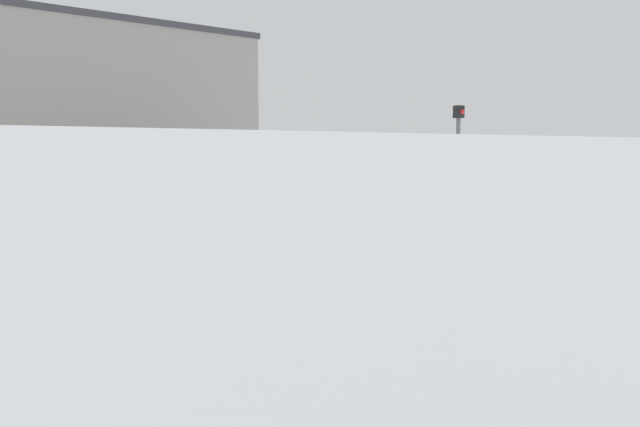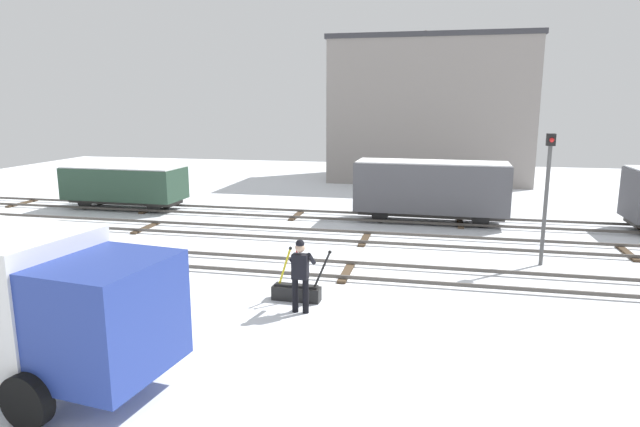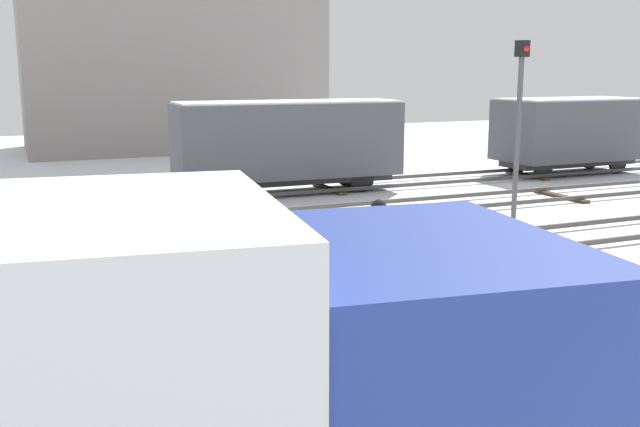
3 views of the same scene
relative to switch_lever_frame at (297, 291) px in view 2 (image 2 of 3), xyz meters
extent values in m
plane|color=silver|center=(0.88, 2.44, -0.25)|extent=(60.00, 60.00, 0.00)
cube|color=#4C4742|center=(0.88, 1.72, -0.12)|extent=(44.00, 0.07, 0.10)
cube|color=#4C4742|center=(0.88, 3.16, -0.12)|extent=(44.00, 0.07, 0.10)
cube|color=#423323|center=(-7.92, 2.44, -0.21)|extent=(0.24, 1.94, 0.08)
cube|color=#423323|center=(0.88, 2.44, -0.21)|extent=(0.24, 1.94, 0.08)
cube|color=#4C4742|center=(0.88, 5.75, -0.12)|extent=(44.00, 0.07, 0.10)
cube|color=#4C4742|center=(0.88, 7.19, -0.12)|extent=(44.00, 0.07, 0.10)
cube|color=#423323|center=(-7.92, 6.47, -0.21)|extent=(0.24, 1.94, 0.08)
cube|color=#423323|center=(0.88, 6.47, -0.21)|extent=(0.24, 1.94, 0.08)
cube|color=#423323|center=(9.68, 6.47, -0.21)|extent=(0.24, 1.94, 0.08)
cube|color=#4C4742|center=(0.88, 9.35, -0.12)|extent=(44.00, 0.07, 0.10)
cube|color=#4C4742|center=(0.88, 10.79, -0.12)|extent=(44.00, 0.07, 0.10)
cube|color=#423323|center=(-16.72, 10.07, -0.21)|extent=(0.24, 1.94, 0.08)
cube|color=#423323|center=(-9.68, 10.07, -0.21)|extent=(0.24, 1.94, 0.08)
cube|color=#423323|center=(-2.64, 10.07, -0.21)|extent=(0.24, 1.94, 0.08)
cube|color=#423323|center=(4.40, 10.07, -0.21)|extent=(0.24, 1.94, 0.08)
cube|color=black|center=(-0.01, 0.00, -0.07)|extent=(1.25, 0.40, 0.36)
cube|color=black|center=(-0.01, 0.00, 0.14)|extent=(1.12, 0.24, 0.06)
cylinder|color=yellow|center=(-0.32, 0.01, 0.62)|extent=(0.37, 0.07, 1.02)
sphere|color=black|center=(-0.16, 0.01, 1.12)|extent=(0.09, 0.09, 0.09)
cylinder|color=red|center=(0.00, 0.00, 0.64)|extent=(0.08, 0.06, 1.05)
sphere|color=black|center=(0.01, 0.00, 1.16)|extent=(0.09, 0.09, 0.09)
cylinder|color=black|center=(0.66, -0.02, 0.60)|extent=(0.46, 0.07, 0.99)
sphere|color=black|center=(0.86, -0.03, 1.08)|extent=(0.09, 0.09, 0.09)
cylinder|color=black|center=(0.16, -0.77, 0.18)|extent=(0.15, 0.15, 0.85)
cylinder|color=black|center=(0.42, -0.78, 0.18)|extent=(0.15, 0.15, 0.85)
cube|color=black|center=(0.29, -0.78, 0.90)|extent=(0.39, 0.25, 0.60)
sphere|color=tan|center=(0.29, -0.78, 1.36)|extent=(0.23, 0.23, 0.23)
sphere|color=black|center=(0.29, -0.78, 1.46)|extent=(0.21, 0.21, 0.21)
cylinder|color=black|center=(0.09, -0.50, 0.97)|extent=(0.13, 0.58, 0.27)
cylinder|color=black|center=(0.51, -0.55, 1.04)|extent=(0.13, 0.53, 0.41)
cube|color=navy|center=(-1.89, -5.22, 1.25)|extent=(2.16, 2.33, 1.90)
cube|color=black|center=(-1.00, -5.34, 1.59)|extent=(0.28, 1.77, 0.76)
cylinder|color=black|center=(-2.66, -6.25, 0.20)|extent=(0.93, 0.37, 0.90)
cylinder|color=black|center=(-2.36, -4.03, 0.20)|extent=(0.93, 0.37, 0.90)
cylinder|color=black|center=(-5.45, -3.62, 0.20)|extent=(0.93, 0.37, 0.90)
cylinder|color=#4C4C4C|center=(6.63, 4.57, 1.60)|extent=(0.12, 0.12, 3.69)
cube|color=black|center=(6.63, 4.57, 3.62)|extent=(0.24, 0.24, 0.36)
sphere|color=red|center=(6.63, 4.44, 3.62)|extent=(0.14, 0.14, 0.14)
cube|color=gray|center=(2.76, 23.53, 4.08)|extent=(12.27, 6.56, 8.66)
cube|color=#38383D|center=(2.76, 23.53, 8.57)|extent=(12.51, 6.70, 0.30)
cube|color=#2D2B28|center=(3.15, 10.07, 0.15)|extent=(5.96, 1.33, 0.20)
cube|color=#4C4C51|center=(3.15, 10.07, 1.26)|extent=(6.29, 2.10, 2.01)
cube|color=white|center=(3.15, 10.07, 2.30)|extent=(6.17, 2.02, 0.06)
cylinder|color=black|center=(1.11, 9.61, 0.10)|extent=(0.70, 0.12, 0.70)
cylinder|color=black|center=(1.14, 10.65, 0.10)|extent=(0.70, 0.12, 0.70)
cylinder|color=black|center=(5.16, 9.48, 0.10)|extent=(0.70, 0.12, 0.70)
cylinder|color=black|center=(5.19, 10.53, 0.10)|extent=(0.70, 0.12, 0.70)
cube|color=#2D2B28|center=(-10.99, 10.07, 0.15)|extent=(5.32, 1.38, 0.20)
cube|color=#284233|center=(-10.99, 10.07, 0.99)|extent=(5.62, 2.23, 1.47)
cube|color=white|center=(-10.99, 10.07, 1.76)|extent=(5.50, 2.14, 0.06)
cylinder|color=black|center=(-12.82, 9.53, 0.10)|extent=(0.70, 0.12, 0.70)
cylinder|color=black|center=(-12.79, 10.69, 0.10)|extent=(0.70, 0.12, 0.70)
cylinder|color=black|center=(-9.20, 9.45, 0.10)|extent=(0.70, 0.12, 0.70)
cylinder|color=black|center=(-9.17, 10.60, 0.10)|extent=(0.70, 0.12, 0.70)
ellipsoid|color=#514C47|center=(2.39, 20.78, 8.77)|extent=(0.18, 0.28, 0.11)
sphere|color=#514C47|center=(2.42, 20.88, 8.81)|extent=(0.07, 0.07, 0.07)
camera|label=1|loc=(-6.60, -6.67, 2.46)|focal=31.81mm
camera|label=2|loc=(3.35, -12.72, 4.70)|focal=30.50mm
camera|label=3|loc=(-3.93, -8.79, 3.17)|focal=40.77mm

